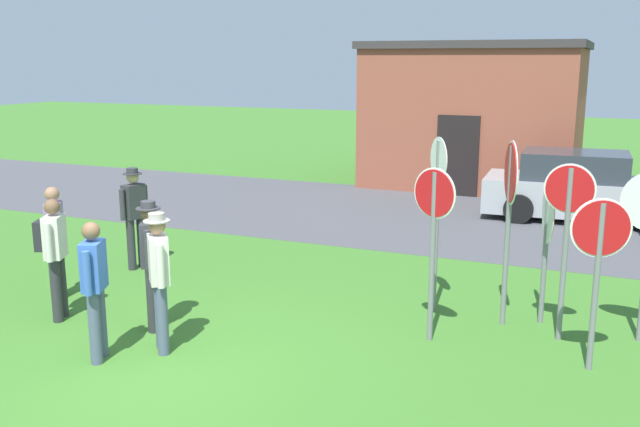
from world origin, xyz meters
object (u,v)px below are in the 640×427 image
Objects in this scene: person_with_sunhat at (55,236)px; stop_sign_tallest at (599,256)px; person_in_teal at (54,250)px; person_in_blue at (151,258)px; person_near_signs at (159,274)px; stop_sign_low_front at (433,227)px; person_in_dark_shirt at (135,212)px; stop_sign_leaning_right at (437,198)px; stop_sign_center_cluster at (547,226)px; stop_sign_far_back at (567,225)px; person_on_left at (95,284)px; parked_car_on_street at (582,189)px; stop_sign_rear_left at (509,199)px.

stop_sign_tallest is at bearing 3.43° from person_with_sunhat.
person_in_blue reaches higher than person_in_teal.
person_near_signs reaches higher than person_in_teal.
person_in_dark_shirt is (-5.41, 1.12, -0.50)m from stop_sign_low_front.
stop_sign_leaning_right is at bearing 101.46° from stop_sign_low_front.
person_with_sunhat is at bearing -165.37° from stop_sign_center_cluster.
stop_sign_leaning_right is (-1.73, 0.40, 0.13)m from stop_sign_far_back.
person_near_signs is at bearing 43.61° from person_on_left.
stop_sign_tallest is at bearing -9.62° from person_in_dark_shirt.
stop_sign_far_back is at bearing 16.85° from person_in_teal.
stop_sign_tallest reaches higher than person_with_sunhat.
person_in_teal and person_on_left have the same top height.
parked_car_on_street is 1.76× the size of stop_sign_leaning_right.
stop_sign_tallest is 1.20× the size of person_in_teal.
parked_car_on_street is 7.29m from stop_sign_leaning_right.
person_in_blue is at bearing -117.70° from parked_car_on_street.
parked_car_on_street is 8.27m from stop_sign_low_front.
stop_sign_low_front is at bearing 17.20° from person_in_blue.
stop_sign_low_front is 3.66m from person_in_blue.
stop_sign_leaning_right is 1.47× the size of person_with_sunhat.
parked_car_on_street is at bearing 85.29° from stop_sign_rear_left.
stop_sign_low_front reaches higher than person_in_blue.
person_in_dark_shirt is (-6.93, 0.45, -0.53)m from stop_sign_far_back.
stop_sign_center_cluster is at bearing 34.05° from person_near_signs.
stop_sign_center_cluster is 5.24m from person_in_blue.
stop_sign_low_front reaches higher than person_near_signs.
person_on_left is at bearing -59.23° from person_in_dark_shirt.
stop_sign_low_front is (-1.36, -8.12, 0.80)m from parked_car_on_street.
stop_sign_center_cluster reaches higher than person_in_blue.
stop_sign_far_back reaches higher than parked_car_on_street.
stop_sign_tallest is 2.46m from stop_sign_leaning_right.
person_in_blue is at bearing -13.48° from person_with_sunhat.
stop_sign_leaning_right is 1.43× the size of person_in_dark_shirt.
stop_sign_far_back is at bearing -19.19° from stop_sign_rear_left.
parked_car_on_street is at bearing 64.76° from person_on_left.
stop_sign_far_back is 1.31× the size of person_in_dark_shirt.
stop_sign_low_front is 5.60m from person_with_sunhat.
stop_sign_leaning_right reaches higher than person_in_blue.
person_in_dark_shirt reaches higher than person_in_teal.
stop_sign_far_back is 1.31× the size of person_near_signs.
stop_sign_rear_left is 5.29m from person_on_left.
stop_sign_leaning_right is 1.43× the size of person_near_signs.
parked_car_on_street is 7.30m from stop_sign_rear_left.
stop_sign_leaning_right is (-2.14, 1.19, 0.27)m from stop_sign_tallest.
stop_sign_center_cluster is 6.67m from person_in_dark_shirt.
person_in_dark_shirt is at bearing 176.26° from stop_sign_far_back.
person_on_left is at bearing -90.51° from person_in_blue.
stop_sign_center_cluster is 5.79m from person_on_left.
person_on_left is (1.94, -3.26, -0.03)m from person_in_dark_shirt.
person_in_teal is 1.67m from person_on_left.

